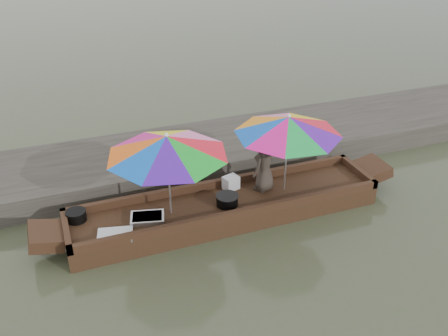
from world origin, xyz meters
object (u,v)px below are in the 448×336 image
object	(u,v)px
umbrella_bow	(169,175)
umbrella_stern	(286,153)
tray_crayfish	(147,218)
charcoal_grill	(227,201)
boat_hull	(226,209)
vendor	(264,163)
supply_bag	(231,183)
cooking_pot	(76,216)
tray_scallop	(115,235)

from	to	relation	value
umbrella_bow	umbrella_stern	xyz separation A→B (m)	(2.22, 0.00, 0.00)
tray_crayfish	charcoal_grill	xyz separation A→B (m)	(1.46, -0.03, 0.05)
boat_hull	tray_crayfish	distance (m)	1.50
tray_crayfish	vendor	size ratio (longest dim) A/B	0.51
tray_crayfish	supply_bag	xyz separation A→B (m)	(1.73, 0.47, 0.09)
umbrella_bow	cooking_pot	bearing A→B (deg)	167.21
tray_scallop	charcoal_grill	xyz separation A→B (m)	(2.07, 0.24, 0.06)
umbrella_stern	tray_scallop	bearing A→B (deg)	-173.91
tray_scallop	supply_bag	distance (m)	2.45
cooking_pot	supply_bag	xyz separation A→B (m)	(2.88, 0.03, 0.04)
supply_bag	umbrella_stern	size ratio (longest dim) A/B	0.14
supply_bag	cooking_pot	bearing A→B (deg)	-179.45
tray_scallop	vendor	size ratio (longest dim) A/B	0.51
tray_crayfish	charcoal_grill	world-z (taller)	charcoal_grill
cooking_pot	umbrella_bow	xyz separation A→B (m)	(1.59, -0.36, 0.68)
boat_hull	umbrella_bow	world-z (taller)	umbrella_bow
cooking_pot	supply_bag	world-z (taller)	supply_bag
charcoal_grill	supply_bag	xyz separation A→B (m)	(0.27, 0.50, 0.04)
charcoal_grill	cooking_pot	bearing A→B (deg)	169.74
tray_scallop	cooking_pot	bearing A→B (deg)	127.21
tray_crayfish	umbrella_stern	xyz separation A→B (m)	(2.67, 0.08, 0.73)
tray_crayfish	umbrella_bow	distance (m)	0.86
supply_bag	charcoal_grill	bearing A→B (deg)	-118.27
charcoal_grill	tray_scallop	bearing A→B (deg)	-173.45
umbrella_bow	vendor	bearing A→B (deg)	4.83
supply_bag	boat_hull	bearing A→B (deg)	-122.74
boat_hull	supply_bag	world-z (taller)	supply_bag
tray_scallop	umbrella_stern	bearing A→B (deg)	6.09
cooking_pot	supply_bag	distance (m)	2.88
supply_bag	umbrella_bow	world-z (taller)	umbrella_bow
boat_hull	cooking_pot	distance (m)	2.66
cooking_pot	vendor	xyz separation A→B (m)	(3.45, -0.20, 0.47)
cooking_pot	umbrella_bow	distance (m)	1.77
tray_scallop	charcoal_grill	size ratio (longest dim) A/B	1.47
charcoal_grill	tray_crayfish	bearing A→B (deg)	178.68
boat_hull	umbrella_stern	distance (m)	1.52
charcoal_grill	vendor	bearing A→B (deg)	17.68
tray_scallop	umbrella_bow	xyz separation A→B (m)	(1.05, 0.35, 0.74)
boat_hull	umbrella_bow	size ratio (longest dim) A/B	2.77
vendor	umbrella_bow	distance (m)	1.88
umbrella_bow	umbrella_stern	size ratio (longest dim) A/B	1.06
tray_crayfish	supply_bag	size ratio (longest dim) A/B	2.04
tray_crayfish	supply_bag	world-z (taller)	supply_bag
umbrella_bow	tray_crayfish	bearing A→B (deg)	-170.04
umbrella_stern	charcoal_grill	bearing A→B (deg)	-174.71
boat_hull	tray_crayfish	world-z (taller)	tray_crayfish
cooking_pot	tray_scallop	size ratio (longest dim) A/B	0.61
supply_bag	umbrella_stern	bearing A→B (deg)	-22.52
tray_crayfish	umbrella_stern	size ratio (longest dim) A/B	0.29
cooking_pot	umbrella_bow	size ratio (longest dim) A/B	0.17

